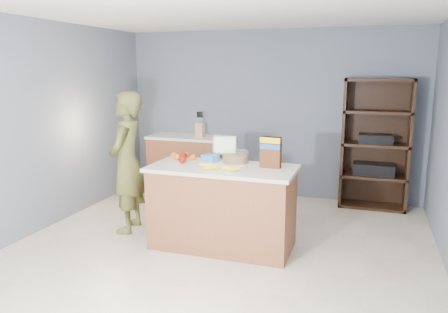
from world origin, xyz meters
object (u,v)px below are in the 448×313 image
(shelving_unit, at_px, (375,146))
(tv, at_px, (225,146))
(person, at_px, (127,163))
(counter_peninsula, at_px, (223,210))
(cereal_box, at_px, (271,150))

(shelving_unit, distance_m, tv, 2.38)
(person, bearing_deg, counter_peninsula, 73.23)
(tv, bearing_deg, shelving_unit, 46.25)
(shelving_unit, height_order, person, shelving_unit)
(shelving_unit, distance_m, cereal_box, 2.22)
(counter_peninsula, bearing_deg, cereal_box, 12.64)
(person, distance_m, cereal_box, 1.75)
(tv, bearing_deg, cereal_box, -20.99)
(person, bearing_deg, shelving_unit, 113.41)
(shelving_unit, bearing_deg, cereal_box, -118.53)
(counter_peninsula, height_order, tv, tv)
(person, bearing_deg, tv, 89.47)
(counter_peninsula, xyz_separation_m, cereal_box, (0.50, 0.11, 0.67))
(tv, relative_size, cereal_box, 0.86)
(counter_peninsula, relative_size, person, 0.93)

